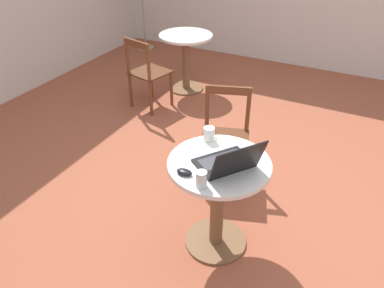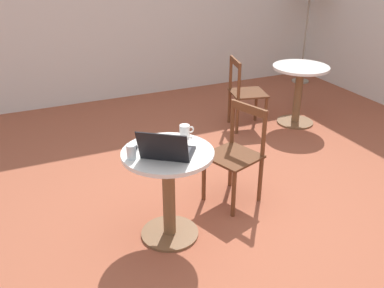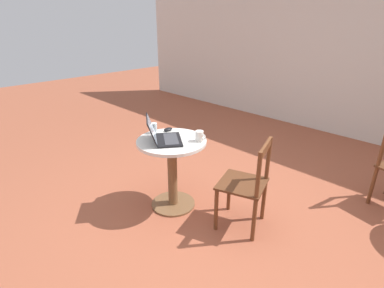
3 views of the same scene
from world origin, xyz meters
TOP-DOWN VIEW (x-y plane):
  - ground_plane at (0.00, 0.00)m, footprint 16.00×16.00m
  - wall_back at (0.00, 3.23)m, footprint 9.40×0.06m
  - cafe_table_near at (-0.53, -0.02)m, footprint 0.66×0.66m
  - chair_near_right at (0.18, 0.22)m, footprint 0.50×0.50m
  - laptop at (-0.56, -0.10)m, footprint 0.46×0.45m
  - mouse at (-0.73, 0.11)m, footprint 0.06×0.10m
  - mug at (-0.32, 0.14)m, footprint 0.12×0.08m
  - drinking_glass at (-0.79, -0.03)m, footprint 0.07×0.07m

SIDE VIEW (x-z plane):
  - ground_plane at x=0.00m, z-range 0.00..0.00m
  - chair_near_right at x=0.18m, z-range 0.01..0.85m
  - cafe_table_near at x=-0.53m, z-range 0.13..0.85m
  - mouse at x=-0.73m, z-range 0.72..0.75m
  - laptop at x=-0.56m, z-range 0.65..0.88m
  - mug at x=-0.32m, z-range 0.72..0.82m
  - drinking_glass at x=-0.79m, z-range 0.72..0.82m
  - wall_back at x=0.00m, z-range 0.00..2.70m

